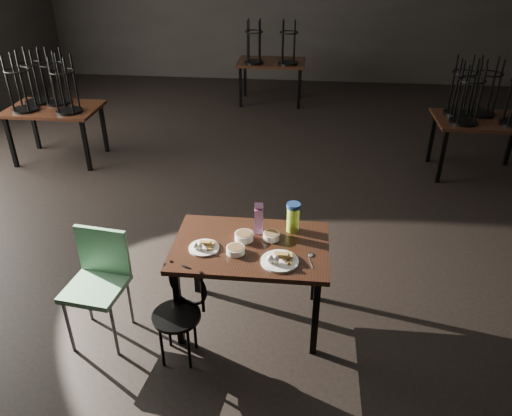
# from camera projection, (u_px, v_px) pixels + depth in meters

# --- Properties ---
(room) EXTENTS (12.00, 12.04, 3.22)m
(room) POSITION_uv_depth(u_px,v_px,m) (263.00, 0.00, 4.24)
(room) COLOR black
(room) RESTS_ON ground
(main_table) EXTENTS (1.20, 0.80, 0.75)m
(main_table) POSITION_uv_depth(u_px,v_px,m) (251.00, 253.00, 3.87)
(main_table) COLOR black
(main_table) RESTS_ON ground
(plate_left) EXTENTS (0.23, 0.23, 0.08)m
(plate_left) POSITION_uv_depth(u_px,v_px,m) (204.00, 246.00, 3.78)
(plate_left) COLOR white
(plate_left) RESTS_ON main_table
(plate_right) EXTENTS (0.28, 0.28, 0.09)m
(plate_right) POSITION_uv_depth(u_px,v_px,m) (279.00, 260.00, 3.63)
(plate_right) COLOR white
(plate_right) RESTS_ON main_table
(bowl_near) EXTENTS (0.15, 0.15, 0.06)m
(bowl_near) POSITION_uv_depth(u_px,v_px,m) (244.00, 236.00, 3.89)
(bowl_near) COLOR white
(bowl_near) RESTS_ON main_table
(bowl_far) EXTENTS (0.13, 0.13, 0.05)m
(bowl_far) POSITION_uv_depth(u_px,v_px,m) (271.00, 236.00, 3.90)
(bowl_far) COLOR white
(bowl_far) RESTS_ON main_table
(bowl_big) EXTENTS (0.14, 0.14, 0.05)m
(bowl_big) POSITION_uv_depth(u_px,v_px,m) (236.00, 250.00, 3.73)
(bowl_big) COLOR white
(bowl_big) RESTS_ON main_table
(juice_carton) EXTENTS (0.07, 0.07, 0.27)m
(juice_carton) POSITION_uv_depth(u_px,v_px,m) (259.00, 219.00, 3.93)
(juice_carton) COLOR #961B84
(juice_carton) RESTS_ON main_table
(water_bottle) EXTENTS (0.11, 0.11, 0.25)m
(water_bottle) POSITION_uv_depth(u_px,v_px,m) (293.00, 217.00, 3.95)
(water_bottle) COLOR #BFEB45
(water_bottle) RESTS_ON main_table
(spoon) EXTENTS (0.05, 0.20, 0.01)m
(spoon) POSITION_uv_depth(u_px,v_px,m) (311.00, 256.00, 3.70)
(spoon) COLOR silver
(spoon) RESTS_ON main_table
(bentwood_chair) EXTENTS (0.41, 0.40, 0.76)m
(bentwood_chair) POSITION_uv_depth(u_px,v_px,m) (181.00, 307.00, 3.67)
(bentwood_chair) COLOR black
(bentwood_chair) RESTS_ON ground
(school_chair) EXTENTS (0.47, 0.47, 0.91)m
(school_chair) POSITION_uv_depth(u_px,v_px,m) (99.00, 276.00, 3.82)
(school_chair) COLOR #669F77
(school_chair) RESTS_ON ground
(bg_table_left) EXTENTS (1.20, 0.80, 1.48)m
(bg_table_left) POSITION_uv_depth(u_px,v_px,m) (50.00, 104.00, 6.66)
(bg_table_left) COLOR black
(bg_table_left) RESTS_ON ground
(bg_table_right) EXTENTS (1.20, 0.80, 1.48)m
(bg_table_right) POSITION_uv_depth(u_px,v_px,m) (483.00, 115.00, 6.26)
(bg_table_right) COLOR black
(bg_table_right) RESTS_ON ground
(bg_table_far) EXTENTS (1.20, 0.80, 1.48)m
(bg_table_far) POSITION_uv_depth(u_px,v_px,m) (271.00, 62.00, 8.87)
(bg_table_far) COLOR black
(bg_table_far) RESTS_ON ground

